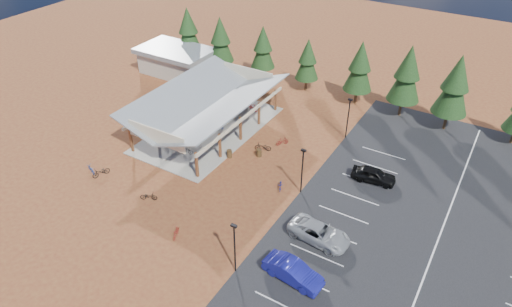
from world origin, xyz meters
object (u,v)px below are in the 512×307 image
object	(u,v)px
bike_0	(168,143)
bike_6	(219,124)
bike_10	(91,169)
lamp_post_0	(235,245)
bike_12	(149,196)
bike_16	(263,147)
bike_pavilion	(207,102)
bike_1	(173,134)
car_1	(293,272)
bike_7	(253,107)
bike_15	(282,141)
outbuilding	(176,60)
car_4	(374,175)
bike_14	(281,185)
car_2	(319,233)
bike_4	(186,151)
bike_3	(228,100)
bike_11	(176,232)
bike_8	(101,172)
bike_2	(208,112)
bike_5	(196,143)
trash_bin_1	(259,153)
lamp_post_1	(302,168)
trash_bin_0	(229,154)

from	to	relation	value
bike_0	bike_6	xyz separation A→B (m)	(2.60, 6.52, -0.03)
bike_10	lamp_post_0	bearing A→B (deg)	100.17
bike_12	bike_16	bearing A→B (deg)	-48.65
bike_pavilion	lamp_post_0	bearing A→B (deg)	-48.58
bike_1	car_1	world-z (taller)	car_1
bike_7	bike_15	xyz separation A→B (m)	(7.16, -5.08, -0.18)
outbuilding	car_4	xyz separation A→B (m)	(34.65, -10.55, -1.22)
bike_14	car_2	size ratio (longest dim) A/B	0.29
bike_4	car_2	bearing A→B (deg)	-122.48
bike_7	car_2	distance (m)	24.19
bike_12	car_2	distance (m)	17.05
bike_3	bike_11	world-z (taller)	bike_3
car_4	lamp_post_0	bearing A→B (deg)	154.25
bike_4	bike_15	xyz separation A→B (m)	(8.34, 7.36, -0.03)
bike_10	car_1	size ratio (longest dim) A/B	0.31
bike_12	car_2	size ratio (longest dim) A/B	0.30
bike_14	bike_8	bearing A→B (deg)	-179.84
bike_11	car_1	size ratio (longest dim) A/B	0.31
car_2	bike_16	bearing A→B (deg)	54.73
car_2	bike_2	bearing A→B (deg)	63.83
bike_10	bike_6	bearing A→B (deg)	175.64
bike_5	bike_7	xyz separation A→B (m)	(1.10, 10.78, 0.06)
bike_7	car_2	xyz separation A→B (m)	(17.25, -16.96, 0.16)
bike_6	lamp_post_0	bearing A→B (deg)	-123.41
bike_10	car_1	xyz separation A→B (m)	(25.03, -1.72, 0.46)
bike_2	bike_11	size ratio (longest dim) A/B	1.17
bike_0	car_2	distance (m)	21.64
bike_4	bike_8	xyz separation A→B (m)	(-5.18, -7.78, -0.01)
car_4	bike_7	bearing A→B (deg)	63.40
trash_bin_1	car_4	world-z (taller)	car_4
bike_0	bike_2	distance (m)	8.36
bike_14	car_4	size ratio (longest dim) A/B	0.35
bike_0	bike_4	size ratio (longest dim) A/B	1.14
bike_1	bike_12	distance (m)	11.28
bike_1	bike_4	bearing A→B (deg)	-121.68
bike_pavilion	bike_5	bearing A→B (deg)	-75.72
lamp_post_0	bike_15	xyz separation A→B (m)	(-5.72, 18.67, -2.50)
outbuilding	bike_2	bearing A→B (deg)	-34.68
lamp_post_1	bike_5	size ratio (longest dim) A/B	3.09
outbuilding	bike_16	world-z (taller)	outbuilding
bike_pavilion	car_1	distance (m)	24.93
bike_16	car_1	bearing A→B (deg)	16.05
bike_6	bike_0	bearing A→B (deg)	176.53
bike_pavilion	car_4	size ratio (longest dim) A/B	4.28
lamp_post_0	trash_bin_1	xyz separation A→B (m)	(-6.84, 15.27, -2.53)
trash_bin_0	bike_15	xyz separation A→B (m)	(3.88, 5.28, 0.02)
bike_8	bike_pavilion	bearing A→B (deg)	91.82
outbuilding	car_4	bearing A→B (deg)	-16.94
bike_2	car_4	distance (m)	22.88
bike_pavilion	bike_7	world-z (taller)	bike_pavilion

